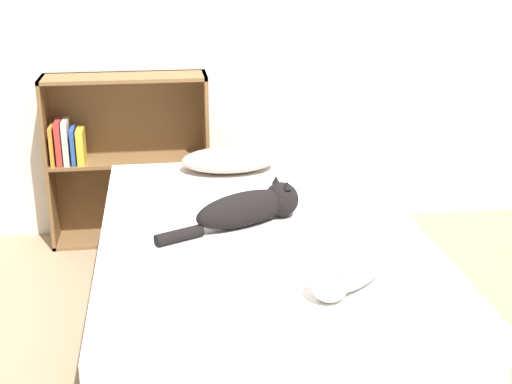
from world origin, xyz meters
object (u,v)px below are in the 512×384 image
(bed, at_px, (261,288))
(pillow, at_px, (229,160))
(cat_dark, at_px, (252,207))
(bookshelf, at_px, (123,156))
(cat_light, at_px, (349,272))

(bed, bearing_deg, pillow, 94.08)
(cat_dark, relative_size, bookshelf, 0.64)
(pillow, xyz_separation_m, cat_dark, (0.02, -0.71, 0.02))
(bookshelf, bearing_deg, cat_light, -66.00)
(pillow, distance_m, cat_light, 1.36)
(cat_light, xyz_separation_m, cat_dark, (-0.25, 0.62, 0.01))
(pillow, relative_size, cat_dark, 0.77)
(cat_light, height_order, cat_dark, cat_dark)
(bed, relative_size, bookshelf, 1.98)
(bookshelf, bearing_deg, pillow, -42.63)
(cat_light, distance_m, cat_dark, 0.66)
(bed, relative_size, pillow, 4.00)
(cat_dark, bearing_deg, bed, -80.36)
(pillow, relative_size, cat_light, 1.17)
(cat_light, bearing_deg, bookshelf, -107.05)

